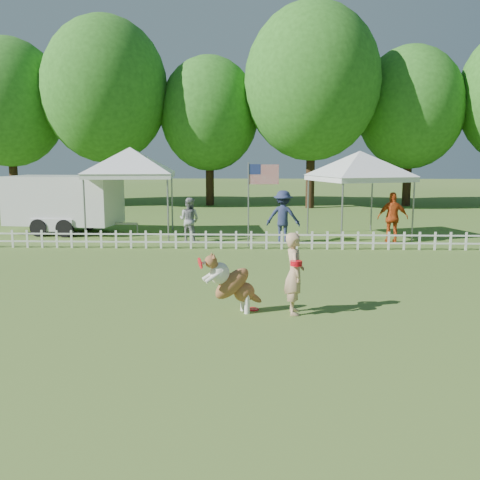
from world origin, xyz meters
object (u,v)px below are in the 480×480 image
(handler, at_px, (294,273))
(spectator_c, at_px, (393,218))
(canopy_tent_right, at_px, (359,196))
(spectator_b, at_px, (283,217))
(canopy_tent_left, at_px, (131,193))
(cargo_trailer, at_px, (64,204))
(spectator_a, at_px, (189,220))
(dog, at_px, (233,283))
(frisbee_on_turf, at_px, (253,309))
(flag_pole, at_px, (248,205))

(handler, relative_size, spectator_c, 0.90)
(canopy_tent_right, xyz_separation_m, spectator_b, (-2.85, -1.24, -0.65))
(canopy_tent_right, distance_m, spectator_b, 3.18)
(canopy_tent_left, height_order, cargo_trailer, canopy_tent_left)
(cargo_trailer, height_order, spectator_b, cargo_trailer)
(canopy_tent_right, bearing_deg, spectator_a, 172.36)
(dog, xyz_separation_m, spectator_b, (1.37, 8.62, 0.32))
(frisbee_on_turf, relative_size, flag_pole, 0.09)
(handler, relative_size, canopy_tent_right, 0.51)
(dog, relative_size, canopy_tent_right, 0.38)
(dog, height_order, frisbee_on_turf, dog)
(canopy_tent_right, distance_m, cargo_trailer, 11.47)
(spectator_a, relative_size, spectator_b, 0.86)
(canopy_tent_left, bearing_deg, dog, -72.93)
(handler, height_order, cargo_trailer, cargo_trailer)
(handler, xyz_separation_m, canopy_tent_left, (-5.55, 10.08, 0.84))
(spectator_a, relative_size, spectator_c, 0.89)
(frisbee_on_turf, height_order, spectator_c, spectator_c)
(frisbee_on_turf, distance_m, canopy_tent_right, 10.46)
(canopy_tent_left, height_order, spectator_a, canopy_tent_left)
(canopy_tent_right, xyz_separation_m, spectator_c, (1.01, -1.14, -0.68))
(canopy_tent_left, xyz_separation_m, spectator_b, (5.73, -1.49, -0.72))
(canopy_tent_left, distance_m, spectator_a, 2.96)
(spectator_b, relative_size, spectator_c, 1.03)
(frisbee_on_turf, bearing_deg, flag_pole, 91.72)
(flag_pole, height_order, spectator_b, flag_pole)
(frisbee_on_turf, distance_m, spectator_a, 8.72)
(frisbee_on_turf, relative_size, spectator_a, 0.15)
(cargo_trailer, relative_size, spectator_a, 3.31)
(cargo_trailer, height_order, spectator_c, cargo_trailer)
(spectator_b, bearing_deg, flag_pole, 45.54)
(canopy_tent_left, distance_m, spectator_c, 9.72)
(frisbee_on_turf, relative_size, canopy_tent_right, 0.08)
(frisbee_on_turf, distance_m, cargo_trailer, 13.00)
(canopy_tent_left, bearing_deg, spectator_b, -20.86)
(handler, relative_size, spectator_b, 0.87)
(canopy_tent_left, distance_m, canopy_tent_right, 8.58)
(canopy_tent_right, bearing_deg, handler, -126.12)
(canopy_tent_right, height_order, flag_pole, canopy_tent_right)
(handler, bearing_deg, cargo_trailer, 34.76)
(handler, distance_m, spectator_b, 8.59)
(dog, distance_m, spectator_b, 8.74)
(flag_pole, relative_size, spectator_c, 1.58)
(handler, relative_size, frisbee_on_turf, 6.63)
(handler, height_order, spectator_a, handler)
(flag_pole, xyz_separation_m, spectator_b, (1.21, 0.86, -0.49))
(spectator_a, bearing_deg, spectator_c, -157.52)
(canopy_tent_left, distance_m, flag_pole, 5.10)
(flag_pole, bearing_deg, dog, -98.03)
(canopy_tent_left, relative_size, spectator_c, 1.84)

